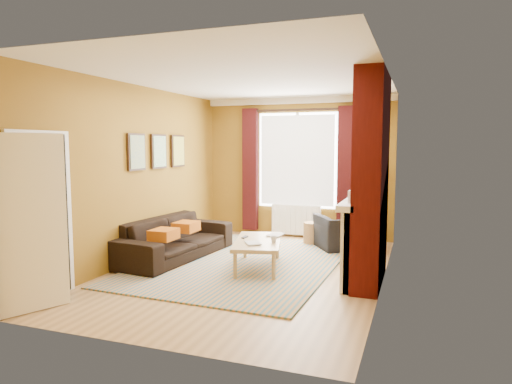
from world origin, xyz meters
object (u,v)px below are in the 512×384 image
floor_lamp (375,181)px  armchair (345,233)px  coffee_table (258,243)px  wicker_stool (312,233)px  sofa (175,238)px

floor_lamp → armchair: bearing=-127.5°
armchair → coffee_table: size_ratio=0.66×
armchair → wicker_stool: 0.72m
armchair → floor_lamp: 1.13m
armchair → floor_lamp: floor_lamp is taller
coffee_table → sofa: bearing=159.2°
armchair → sofa: bearing=-0.7°
armchair → coffee_table: 2.02m
sofa → floor_lamp: (2.97, 2.13, 0.86)m
wicker_stool → sofa: bearing=-135.9°
sofa → floor_lamp: floor_lamp is taller
armchair → floor_lamp: size_ratio=0.63×
wicker_stool → coffee_table: bearing=-100.8°
sofa → coffee_table: size_ratio=1.58×
coffee_table → floor_lamp: (1.47, 2.29, 0.80)m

